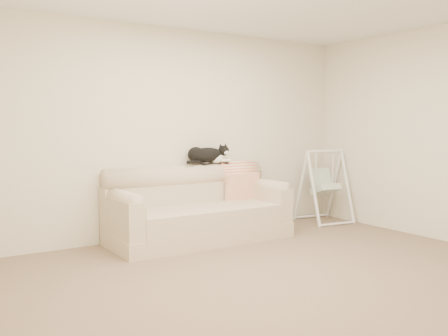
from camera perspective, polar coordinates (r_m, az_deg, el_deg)
name	(u,v)px	position (r m, az deg, el deg)	size (l,w,h in m)	color
ground_plane	(279,272)	(4.90, 6.31, -11.73)	(5.00, 5.00, 0.00)	brown
room_shell	(281,112)	(4.69, 6.49, 6.43)	(5.04, 4.04, 2.60)	beige
sofa	(197,211)	(6.13, -3.13, -4.94)	(2.20, 0.93, 0.90)	tan
remote_a	(207,163)	(6.40, -1.94, 0.54)	(0.18, 0.12, 0.03)	black
remote_b	(222,163)	(6.51, -0.21, 0.59)	(0.15, 0.16, 0.02)	black
tuxedo_cat	(207,155)	(6.41, -1.93, 1.52)	(0.66, 0.25, 0.26)	black
throw_blanket	(236,176)	(6.66, 1.41, -0.89)	(0.50, 0.38, 0.58)	#E7633D
baby_swing	(324,186)	(7.37, 11.34, -1.99)	(0.72, 0.76, 1.05)	white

